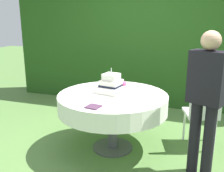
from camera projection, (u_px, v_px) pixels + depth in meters
ground_plane at (113, 147)px, 3.54m from camera, size 20.00×20.00×0.00m
foliage_hedge at (148, 34)px, 5.13m from camera, size 5.57×0.54×2.78m
cake_table at (113, 103)px, 3.38m from camera, size 1.42×1.42×0.76m
wedding_cake at (112, 85)px, 3.39m from camera, size 0.37×0.37×0.33m
serving_plate_near at (85, 94)px, 3.32m from camera, size 0.15×0.15×0.01m
serving_plate_far at (128, 84)px, 3.84m from camera, size 0.14×0.14×0.01m
serving_plate_left at (113, 107)px, 2.86m from camera, size 0.10×0.10×0.01m
serving_plate_right at (77, 101)px, 3.07m from camera, size 0.14×0.14×0.01m
napkin_stack at (93, 107)px, 2.86m from camera, size 0.17×0.17×0.01m
garden_chair at (203, 111)px, 3.39m from camera, size 0.50×0.50×0.89m
standing_person at (206, 96)px, 2.70m from camera, size 0.41×0.33×1.60m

